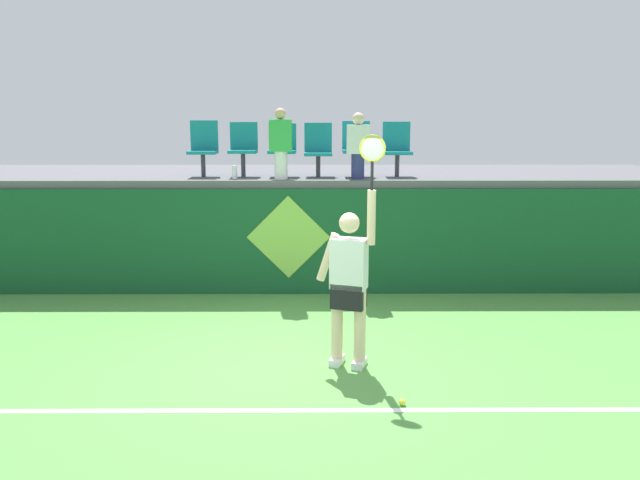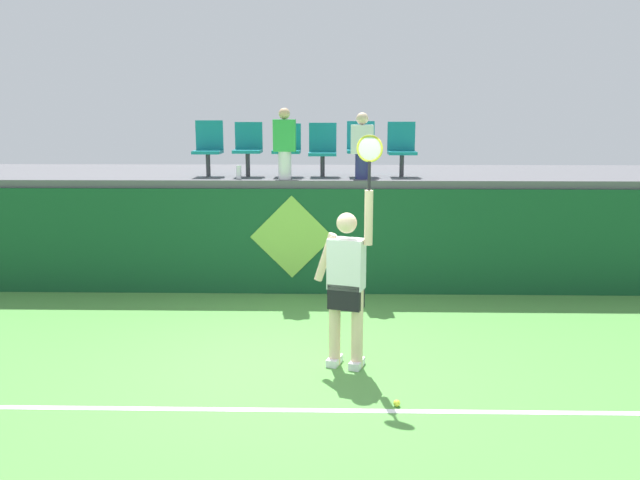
% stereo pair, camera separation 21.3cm
% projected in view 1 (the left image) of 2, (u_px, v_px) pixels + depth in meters
% --- Properties ---
extents(ground_plane, '(40.00, 40.00, 0.00)m').
position_uv_depth(ground_plane, '(293.00, 367.00, 7.08)').
color(ground_plane, '#519342').
extents(court_back_wall, '(12.88, 0.20, 1.63)m').
position_uv_depth(court_back_wall, '(299.00, 241.00, 9.85)').
color(court_back_wall, '#144C28').
rests_on(court_back_wall, ground_plane).
extents(spectator_platform, '(12.88, 2.95, 0.12)m').
position_uv_depth(spectator_platform, '(301.00, 175.00, 11.08)').
color(spectator_platform, '#56565B').
rests_on(spectator_platform, court_back_wall).
extents(court_baseline_stripe, '(11.59, 0.08, 0.01)m').
position_uv_depth(court_baseline_stripe, '(289.00, 410.00, 6.05)').
color(court_baseline_stripe, white).
rests_on(court_baseline_stripe, ground_plane).
extents(tennis_player, '(0.73, 0.37, 2.54)m').
position_uv_depth(tennis_player, '(349.00, 281.00, 6.94)').
color(tennis_player, white).
rests_on(tennis_player, ground_plane).
extents(tennis_ball, '(0.07, 0.07, 0.07)m').
position_uv_depth(tennis_ball, '(402.00, 402.00, 6.15)').
color(tennis_ball, '#D1E533').
rests_on(tennis_ball, ground_plane).
extents(water_bottle, '(0.08, 0.08, 0.21)m').
position_uv_depth(water_bottle, '(235.00, 172.00, 9.83)').
color(water_bottle, white).
rests_on(water_bottle, spectator_platform).
extents(stadium_chair_0, '(0.44, 0.42, 0.88)m').
position_uv_depth(stadium_chair_0, '(203.00, 146.00, 10.19)').
color(stadium_chair_0, '#38383D').
rests_on(stadium_chair_0, spectator_platform).
extents(stadium_chair_1, '(0.44, 0.42, 0.85)m').
position_uv_depth(stadium_chair_1, '(243.00, 146.00, 10.19)').
color(stadium_chair_1, '#38383D').
rests_on(stadium_chair_1, spectator_platform).
extents(stadium_chair_2, '(0.44, 0.42, 0.83)m').
position_uv_depth(stadium_chair_2, '(282.00, 147.00, 10.20)').
color(stadium_chair_2, '#38383D').
rests_on(stadium_chair_2, spectator_platform).
extents(stadium_chair_3, '(0.44, 0.42, 0.84)m').
position_uv_depth(stadium_chair_3, '(318.00, 148.00, 10.21)').
color(stadium_chair_3, '#38383D').
rests_on(stadium_chair_3, spectator_platform).
extents(stadium_chair_4, '(0.44, 0.42, 0.87)m').
position_uv_depth(stadium_chair_4, '(356.00, 146.00, 10.20)').
color(stadium_chair_4, '#38383D').
rests_on(stadium_chair_4, spectator_platform).
extents(stadium_chair_5, '(0.44, 0.42, 0.86)m').
position_uv_depth(stadium_chair_5, '(397.00, 147.00, 10.21)').
color(stadium_chair_5, '#38383D').
rests_on(stadium_chair_5, spectator_platform).
extents(spectator_0, '(0.34, 0.20, 1.07)m').
position_uv_depth(spectator_0, '(281.00, 143.00, 9.74)').
color(spectator_0, white).
rests_on(spectator_0, spectator_platform).
extents(spectator_1, '(0.34, 0.20, 1.01)m').
position_uv_depth(spectator_1, '(358.00, 145.00, 9.79)').
color(spectator_1, navy).
rests_on(spectator_1, spectator_platform).
extents(wall_signage_mount, '(1.27, 0.01, 1.53)m').
position_uv_depth(wall_signage_mount, '(289.00, 294.00, 9.91)').
color(wall_signage_mount, '#144C28').
rests_on(wall_signage_mount, ground_plane).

